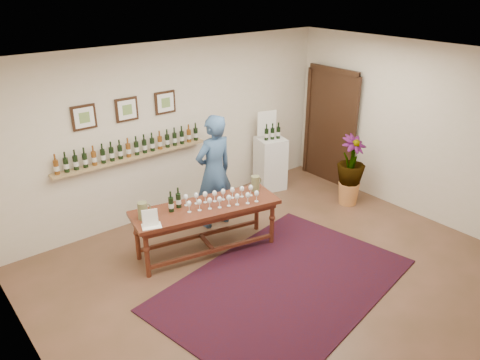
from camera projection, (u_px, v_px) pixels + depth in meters
ground at (277, 273)px, 6.34m from camera, size 6.00×6.00×0.00m
room_shell at (295, 131)px, 8.42m from camera, size 6.00×6.00×6.00m
rug at (284, 284)px, 6.10m from camera, size 3.61×2.74×0.02m
tasting_table at (206, 213)px, 6.59m from camera, size 2.18×1.08×0.74m
table_glasses at (221, 198)px, 6.57m from camera, size 1.30×0.70×0.18m
table_bottles at (175, 199)px, 6.38m from camera, size 0.33×0.25×0.31m
pitcher_left at (143, 211)px, 6.15m from camera, size 0.17×0.17×0.24m
pitcher_right at (255, 183)px, 6.96m from camera, size 0.18×0.18×0.23m
menu_card at (150, 218)px, 5.98m from camera, size 0.29×0.25×0.22m
display_pedestal at (270, 163)px, 8.67m from camera, size 0.59×0.59×0.97m
pedestal_bottles at (272, 131)px, 8.37m from camera, size 0.34×0.17×0.33m
info_sign at (267, 123)px, 8.46m from camera, size 0.36×0.11×0.51m
potted_plant at (351, 171)px, 8.00m from camera, size 0.58×0.58×1.07m
person at (214, 172)px, 7.21m from camera, size 0.68×0.46×1.82m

